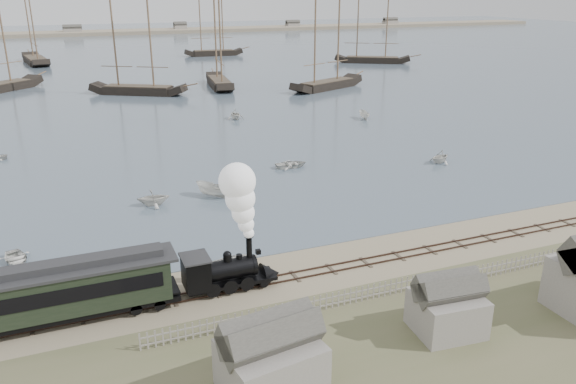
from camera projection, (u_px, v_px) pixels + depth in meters
name	position (u px, v px, depth m)	size (l,w,h in m)	color
ground	(332.00, 256.00, 44.90)	(600.00, 600.00, 0.00)	tan
harbor_water	(113.00, 51.00, 193.06)	(600.00, 336.00, 0.06)	#4A5B6A
rail_track	(343.00, 267.00, 43.14)	(120.00, 1.80, 0.16)	#3B2820
picket_fence_west	(289.00, 318.00, 36.51)	(19.00, 0.10, 1.20)	gray
picket_fence_east	(522.00, 270.00, 42.77)	(15.00, 0.10, 1.20)	gray
shed_mid	(445.00, 331.00, 35.14)	(4.00, 3.50, 3.60)	gray
far_spit	(96.00, 35.00, 262.80)	(500.00, 20.00, 1.80)	tan
locomotive	(239.00, 235.00, 38.86)	(7.09, 2.65, 8.84)	black
passenger_coach	(55.00, 291.00, 35.19)	(15.18, 2.93, 3.69)	black
beached_dinghy	(235.00, 262.00, 43.05)	(3.99, 2.85, 0.83)	silver
rowboat_0	(16.00, 259.00, 43.60)	(3.35, 2.40, 0.69)	silver
rowboat_1	(153.00, 197.00, 55.08)	(3.15, 2.72, 1.66)	silver
rowboat_2	(213.00, 190.00, 57.33)	(3.91, 1.47, 1.51)	silver
rowboat_3	(291.00, 164.00, 67.00)	(3.86, 2.75, 0.80)	silver
rowboat_4	(440.00, 157.00, 68.58)	(3.03, 2.62, 1.60)	silver
rowboat_5	(364.00, 115.00, 91.82)	(3.39, 1.27, 1.31)	silver
rowboat_7	(235.00, 114.00, 91.63)	(3.26, 2.81, 1.72)	silver
schooner_2	(134.00, 44.00, 110.27)	(19.60, 4.52, 20.00)	black
schooner_3	(218.00, 40.00, 118.76)	(18.34, 4.23, 20.00)	black
schooner_4	(328.00, 41.00, 116.53)	(19.66, 4.54, 20.00)	black
schooner_5	(374.00, 27.00, 158.75)	(21.40, 4.94, 20.00)	black
schooner_7	(31.00, 27.00, 157.46)	(23.42, 5.40, 20.00)	black
schooner_8	(212.00, 23.00, 176.08)	(18.28, 4.22, 20.00)	black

